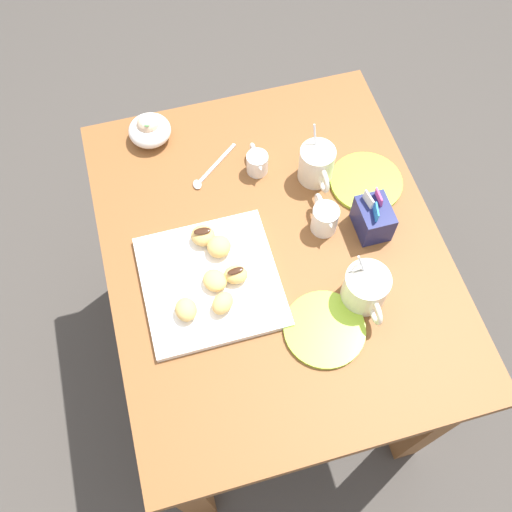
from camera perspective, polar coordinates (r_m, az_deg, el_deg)
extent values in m
plane|color=#423D38|center=(1.98, 1.19, -9.45)|extent=(8.00, 8.00, 0.00)
cube|color=brown|center=(1.32, 1.77, 0.42)|extent=(0.93, 0.76, 0.04)
cube|color=brown|center=(1.83, -11.84, 3.45)|extent=(0.07, 0.07, 0.70)
cube|color=brown|center=(1.55, -6.38, -22.20)|extent=(0.07, 0.07, 0.70)
cube|color=brown|center=(1.90, 7.35, 7.87)|extent=(0.07, 0.07, 0.70)
cube|color=brown|center=(1.63, 16.90, -15.48)|extent=(0.07, 0.07, 0.70)
cube|color=white|center=(1.26, -4.53, -2.54)|extent=(0.29, 0.29, 0.02)
cylinder|color=silver|center=(1.38, 6.00, 9.05)|extent=(0.08, 0.08, 0.10)
torus|color=silver|center=(1.35, 6.71, 7.46)|extent=(0.06, 0.01, 0.06)
cylinder|color=black|center=(1.34, 6.17, 10.11)|extent=(0.07, 0.07, 0.01)
cylinder|color=silver|center=(1.36, 5.93, 10.53)|extent=(0.05, 0.01, 0.12)
cylinder|color=silver|center=(1.23, 10.78, -3.13)|extent=(0.10, 0.10, 0.09)
torus|color=silver|center=(1.21, 11.76, -5.44)|extent=(0.06, 0.01, 0.06)
cylinder|color=black|center=(1.20, 11.08, -2.37)|extent=(0.08, 0.08, 0.01)
cylinder|color=silver|center=(1.21, 10.73, -1.66)|extent=(0.04, 0.04, 0.11)
cylinder|color=white|center=(1.31, 6.84, 3.63)|extent=(0.06, 0.06, 0.07)
cone|color=white|center=(1.27, 7.37, 3.18)|extent=(0.02, 0.02, 0.02)
torus|color=white|center=(1.32, 6.31, 5.14)|extent=(0.05, 0.01, 0.05)
cylinder|color=white|center=(1.28, 6.98, 4.32)|extent=(0.05, 0.05, 0.01)
cube|color=#191E51|center=(1.32, 11.52, 3.65)|extent=(0.09, 0.07, 0.08)
cube|color=#2D84D1|center=(1.27, 11.82, 4.27)|extent=(0.04, 0.01, 0.03)
cube|color=#EA4C93|center=(1.29, 12.09, 5.73)|extent=(0.04, 0.01, 0.03)
cube|color=white|center=(1.28, 11.07, 5.51)|extent=(0.04, 0.01, 0.03)
ellipsoid|color=white|center=(1.48, -10.50, 12.14)|extent=(0.11, 0.11, 0.06)
sphere|color=beige|center=(1.46, -10.63, 12.64)|extent=(0.06, 0.06, 0.06)
ellipsoid|color=green|center=(1.44, -10.66, 12.75)|extent=(0.03, 0.03, 0.01)
cylinder|color=white|center=(1.40, 0.13, 9.17)|extent=(0.05, 0.05, 0.05)
cone|color=white|center=(1.37, 0.41, 8.81)|extent=(0.02, 0.02, 0.02)
torus|color=white|center=(1.41, -0.27, 10.36)|extent=(0.04, 0.01, 0.04)
cylinder|color=#381E11|center=(1.38, 0.13, 9.71)|extent=(0.04, 0.04, 0.01)
cylinder|color=#9EC633|center=(1.22, 6.81, -7.22)|extent=(0.17, 0.17, 0.01)
cylinder|color=#9EC633|center=(1.42, 10.87, 7.21)|extent=(0.17, 0.17, 0.01)
cube|color=silver|center=(1.43, -3.96, 9.08)|extent=(0.10, 0.12, 0.00)
ellipsoid|color=silver|center=(1.40, -5.85, 7.08)|extent=(0.03, 0.02, 0.01)
ellipsoid|color=#E5B260|center=(1.21, -6.96, -5.29)|extent=(0.05, 0.05, 0.04)
ellipsoid|color=#E5B260|center=(1.24, -2.02, -1.85)|extent=(0.05, 0.06, 0.03)
ellipsoid|color=#381E11|center=(1.22, -2.04, -1.48)|extent=(0.02, 0.04, 0.00)
ellipsoid|color=#E5B260|center=(1.27, -3.69, 0.95)|extent=(0.08, 0.07, 0.04)
ellipsoid|color=#E5B260|center=(1.21, -3.33, -4.68)|extent=(0.07, 0.07, 0.04)
ellipsoid|color=#E5B260|center=(1.23, -4.10, -2.43)|extent=(0.07, 0.07, 0.03)
ellipsoid|color=#E5B260|center=(1.28, -5.28, 2.04)|extent=(0.07, 0.07, 0.04)
ellipsoid|color=#381E11|center=(1.27, -5.36, 2.48)|extent=(0.02, 0.04, 0.00)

